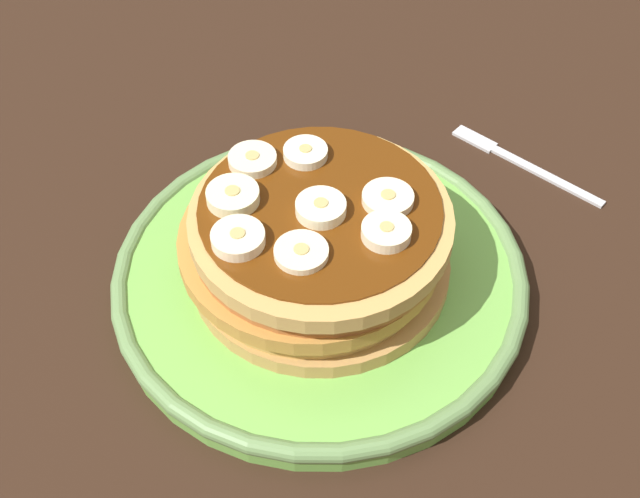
{
  "coord_description": "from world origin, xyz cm",
  "views": [
    {
      "loc": [
        3.07,
        33.63,
        41.72
      ],
      "look_at": [
        0.0,
        0.0,
        3.73
      ],
      "focal_mm": 44.89,
      "sensor_mm": 36.0,
      "label": 1
    }
  ],
  "objects_px": {
    "banana_slice_4": "(253,160)",
    "banana_slice_7": "(387,197)",
    "banana_slice_1": "(233,197)",
    "plate": "(320,275)",
    "banana_slice_0": "(315,209)",
    "banana_slice_3": "(306,153)",
    "banana_slice_6": "(301,253)",
    "pancake_stack": "(316,239)",
    "fork": "(517,160)",
    "banana_slice_5": "(238,239)",
    "banana_slice_2": "(386,232)"
  },
  "relations": [
    {
      "from": "plate",
      "to": "pancake_stack",
      "type": "xyz_separation_m",
      "value": [
        0.0,
        -0.0,
        0.04
      ]
    },
    {
      "from": "banana_slice_7",
      "to": "fork",
      "type": "xyz_separation_m",
      "value": [
        -0.12,
        -0.11,
        -0.08
      ]
    },
    {
      "from": "plate",
      "to": "banana_slice_3",
      "type": "relative_size",
      "value": 9.62
    },
    {
      "from": "banana_slice_3",
      "to": "fork",
      "type": "height_order",
      "value": "banana_slice_3"
    },
    {
      "from": "banana_slice_3",
      "to": "fork",
      "type": "bearing_deg",
      "value": -159.27
    },
    {
      "from": "pancake_stack",
      "to": "banana_slice_7",
      "type": "xyz_separation_m",
      "value": [
        -0.04,
        -0.0,
        0.03
      ]
    },
    {
      "from": "banana_slice_3",
      "to": "banana_slice_5",
      "type": "relative_size",
      "value": 0.9
    },
    {
      "from": "banana_slice_4",
      "to": "fork",
      "type": "relative_size",
      "value": 0.3
    },
    {
      "from": "banana_slice_0",
      "to": "banana_slice_5",
      "type": "bearing_deg",
      "value": 23.25
    },
    {
      "from": "banana_slice_2",
      "to": "fork",
      "type": "distance_m",
      "value": 0.2
    },
    {
      "from": "plate",
      "to": "banana_slice_4",
      "type": "xyz_separation_m",
      "value": [
        0.04,
        -0.04,
        0.07
      ]
    },
    {
      "from": "banana_slice_7",
      "to": "fork",
      "type": "distance_m",
      "value": 0.18
    },
    {
      "from": "banana_slice_1",
      "to": "banana_slice_7",
      "type": "distance_m",
      "value": 0.09
    },
    {
      "from": "pancake_stack",
      "to": "banana_slice_1",
      "type": "bearing_deg",
      "value": -9.94
    },
    {
      "from": "banana_slice_6",
      "to": "fork",
      "type": "relative_size",
      "value": 0.31
    },
    {
      "from": "pancake_stack",
      "to": "banana_slice_6",
      "type": "distance_m",
      "value": 0.05
    },
    {
      "from": "pancake_stack",
      "to": "banana_slice_6",
      "type": "bearing_deg",
      "value": 72.92
    },
    {
      "from": "banana_slice_7",
      "to": "banana_slice_0",
      "type": "bearing_deg",
      "value": 9.11
    },
    {
      "from": "banana_slice_5",
      "to": "banana_slice_6",
      "type": "xyz_separation_m",
      "value": [
        -0.04,
        0.01,
        -0.0
      ]
    },
    {
      "from": "plate",
      "to": "banana_slice_4",
      "type": "distance_m",
      "value": 0.09
    },
    {
      "from": "banana_slice_0",
      "to": "banana_slice_1",
      "type": "relative_size",
      "value": 0.94
    },
    {
      "from": "banana_slice_0",
      "to": "fork",
      "type": "relative_size",
      "value": 0.3
    },
    {
      "from": "banana_slice_7",
      "to": "banana_slice_1",
      "type": "bearing_deg",
      "value": -4.66
    },
    {
      "from": "pancake_stack",
      "to": "fork",
      "type": "relative_size",
      "value": 1.74
    },
    {
      "from": "banana_slice_5",
      "to": "banana_slice_3",
      "type": "bearing_deg",
      "value": -122.21
    },
    {
      "from": "banana_slice_0",
      "to": "banana_slice_3",
      "type": "xyz_separation_m",
      "value": [
        0.0,
        -0.05,
        -0.0
      ]
    },
    {
      "from": "banana_slice_3",
      "to": "fork",
      "type": "xyz_separation_m",
      "value": [
        -0.17,
        -0.06,
        -0.08
      ]
    },
    {
      "from": "banana_slice_1",
      "to": "banana_slice_5",
      "type": "bearing_deg",
      "value": 93.76
    },
    {
      "from": "banana_slice_3",
      "to": "banana_slice_4",
      "type": "relative_size",
      "value": 0.92
    },
    {
      "from": "banana_slice_3",
      "to": "banana_slice_7",
      "type": "bearing_deg",
      "value": 136.66
    },
    {
      "from": "plate",
      "to": "banana_slice_0",
      "type": "bearing_deg",
      "value": 58.14
    },
    {
      "from": "plate",
      "to": "pancake_stack",
      "type": "height_order",
      "value": "pancake_stack"
    },
    {
      "from": "banana_slice_3",
      "to": "banana_slice_6",
      "type": "relative_size",
      "value": 0.9
    },
    {
      "from": "banana_slice_3",
      "to": "plate",
      "type": "bearing_deg",
      "value": 96.44
    },
    {
      "from": "banana_slice_1",
      "to": "banana_slice_3",
      "type": "xyz_separation_m",
      "value": [
        -0.05,
        -0.04,
        -0.0
      ]
    },
    {
      "from": "banana_slice_0",
      "to": "fork",
      "type": "bearing_deg",
      "value": -145.53
    },
    {
      "from": "banana_slice_3",
      "to": "fork",
      "type": "relative_size",
      "value": 0.28
    },
    {
      "from": "fork",
      "to": "banana_slice_0",
      "type": "bearing_deg",
      "value": 34.47
    },
    {
      "from": "banana_slice_5",
      "to": "banana_slice_6",
      "type": "height_order",
      "value": "banana_slice_5"
    },
    {
      "from": "pancake_stack",
      "to": "banana_slice_4",
      "type": "distance_m",
      "value": 0.06
    },
    {
      "from": "fork",
      "to": "banana_slice_7",
      "type": "bearing_deg",
      "value": 41.26
    },
    {
      "from": "banana_slice_3",
      "to": "banana_slice_6",
      "type": "xyz_separation_m",
      "value": [
        0.01,
        0.08,
        -0.0
      ]
    },
    {
      "from": "banana_slice_1",
      "to": "banana_slice_7",
      "type": "bearing_deg",
      "value": 175.34
    },
    {
      "from": "banana_slice_5",
      "to": "banana_slice_1",
      "type": "bearing_deg",
      "value": -86.24
    },
    {
      "from": "pancake_stack",
      "to": "fork",
      "type": "bearing_deg",
      "value": -146.8
    },
    {
      "from": "banana_slice_0",
      "to": "banana_slice_4",
      "type": "bearing_deg",
      "value": -53.0
    },
    {
      "from": "pancake_stack",
      "to": "fork",
      "type": "distance_m",
      "value": 0.2
    },
    {
      "from": "plate",
      "to": "banana_slice_4",
      "type": "height_order",
      "value": "banana_slice_4"
    },
    {
      "from": "banana_slice_4",
      "to": "banana_slice_7",
      "type": "xyz_separation_m",
      "value": [
        -0.08,
        0.04,
        -0.0
      ]
    },
    {
      "from": "fork",
      "to": "banana_slice_4",
      "type": "bearing_deg",
      "value": 18.35
    }
  ]
}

